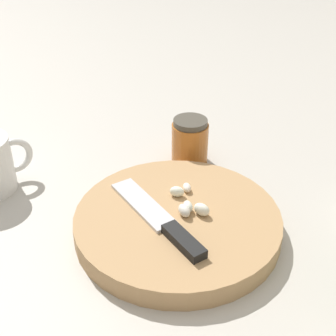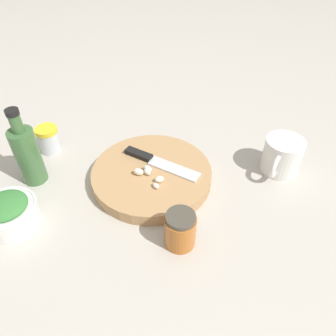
# 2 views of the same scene
# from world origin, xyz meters

# --- Properties ---
(ground_plane) EXTENTS (5.00, 5.00, 0.00)m
(ground_plane) POSITION_xyz_m (0.00, 0.00, 0.00)
(ground_plane) COLOR #B2ADA3
(cutting_board) EXTENTS (0.29, 0.29, 0.03)m
(cutting_board) POSITION_xyz_m (0.01, -0.04, 0.02)
(cutting_board) COLOR tan
(cutting_board) RESTS_ON ground_plane
(chef_knife) EXTENTS (0.18, 0.15, 0.01)m
(chef_knife) POSITION_xyz_m (-0.00, -0.07, 0.04)
(chef_knife) COLOR black
(chef_knife) RESTS_ON cutting_board
(garlic_cloves) EXTENTS (0.07, 0.08, 0.02)m
(garlic_cloves) POSITION_xyz_m (0.03, -0.02, 0.04)
(garlic_cloves) COLOR silver
(garlic_cloves) RESTS_ON cutting_board
(herb_bowl) EXTENTS (0.12, 0.12, 0.07)m
(herb_bowl) POSITION_xyz_m (0.33, 0.05, 0.03)
(herb_bowl) COLOR silver
(herb_bowl) RESTS_ON ground_plane
(spice_jar) EXTENTS (0.06, 0.06, 0.07)m
(spice_jar) POSITION_xyz_m (0.28, -0.20, 0.04)
(spice_jar) COLOR silver
(spice_jar) RESTS_ON ground_plane
(coffee_mug) EXTENTS (0.10, 0.11, 0.09)m
(coffee_mug) POSITION_xyz_m (-0.31, -0.04, 0.05)
(coffee_mug) COLOR silver
(coffee_mug) RESTS_ON ground_plane
(honey_jar) EXTENTS (0.06, 0.06, 0.08)m
(honey_jar) POSITION_xyz_m (-0.02, 0.15, 0.04)
(honey_jar) COLOR #B26023
(honey_jar) RESTS_ON ground_plane
(oil_bottle) EXTENTS (0.06, 0.06, 0.20)m
(oil_bottle) POSITION_xyz_m (0.30, -0.08, 0.08)
(oil_bottle) COLOR #3D6638
(oil_bottle) RESTS_ON ground_plane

